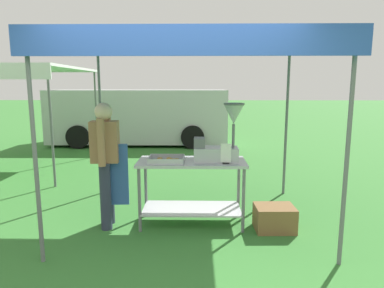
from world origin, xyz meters
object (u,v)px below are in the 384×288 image
menu_sign (226,155)px  supply_crate (274,218)px  vendor (106,158)px  neighbour_tent (7,70)px  van_silver (139,116)px  donut_cart (192,179)px  stall_canopy (192,48)px  donut_fryer (221,140)px  donut_tray (167,160)px

menu_sign → supply_crate: bearing=-0.8°
vendor → neighbour_tent: size_ratio=0.53×
vendor → van_silver: size_ratio=0.30×
donut_cart → supply_crate: donut_cart is taller
stall_canopy → donut_fryer: bearing=-18.0°
vendor → donut_fryer: bearing=2.7°
stall_canopy → donut_cart: 1.67m
donut_cart → donut_tray: bearing=-165.8°
neighbour_tent → menu_sign: bearing=-35.5°
donut_tray → van_silver: size_ratio=0.08×
donut_fryer → supply_crate: (0.69, -0.16, -0.98)m
stall_canopy → supply_crate: bearing=-14.6°
donut_tray → donut_fryer: donut_fryer is taller
donut_cart → donut_fryer: bearing=-3.4°
supply_crate → van_silver: size_ratio=0.09×
vendor → neighbour_tent: (-2.86, 3.05, 1.23)m
stall_canopy → donut_fryer: (0.37, -0.12, -1.15)m
donut_cart → supply_crate: 1.17m
donut_cart → menu_sign: menu_sign is taller
donut_cart → van_silver: size_ratio=0.26×
donut_tray → supply_crate: size_ratio=0.89×
stall_canopy → donut_cart: stall_canopy is taller
supply_crate → neighbour_tent: neighbour_tent is taller
donut_fryer → supply_crate: size_ratio=1.48×
stall_canopy → menu_sign: size_ratio=13.04×
donut_fryer → neighbour_tent: 5.34m
neighbour_tent → stall_canopy: bearing=-35.9°
neighbour_tent → van_silver: bearing=58.4°
vendor → neighbour_tent: 4.36m
menu_sign → stall_canopy: bearing=147.9°
supply_crate → stall_canopy: bearing=165.4°
menu_sign → van_silver: size_ratio=0.05×
donut_tray → menu_sign: menu_sign is taller
donut_fryer → neighbour_tent: bearing=145.4°
supply_crate → vendor: bearing=177.7°
vendor → menu_sign: bearing=-3.0°
supply_crate → van_silver: 7.27m
stall_canopy → van_silver: (-1.78, 6.38, -1.41)m
stall_canopy → neighbour_tent: size_ratio=1.08×
supply_crate → van_silver: (-2.84, 6.66, 0.72)m
vendor → van_silver: van_silver is taller
stall_canopy → supply_crate: size_ratio=6.53×
donut_fryer → vendor: vendor is taller
donut_cart → vendor: vendor is taller
donut_cart → neighbour_tent: neighbour_tent is taller
donut_fryer → van_silver: 6.85m
vendor → neighbour_tent: bearing=133.2°
menu_sign → neighbour_tent: neighbour_tent is taller
donut_tray → vendor: size_ratio=0.28×
donut_cart → donut_tray: 0.42m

